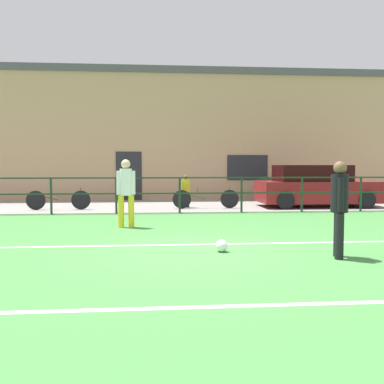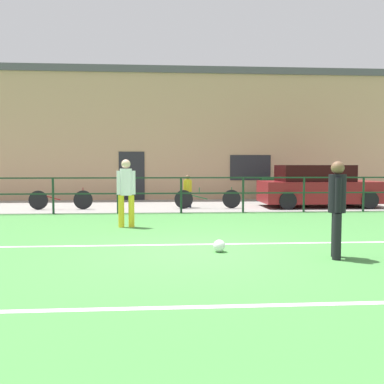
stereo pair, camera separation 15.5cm
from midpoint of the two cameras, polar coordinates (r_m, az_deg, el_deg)
name	(u,v)px [view 1 (the left image)]	position (r m, az deg, el deg)	size (l,w,h in m)	color
ground	(199,252)	(7.71, 0.31, -8.02)	(60.00, 44.00, 0.04)	#478C42
field_line_touchline	(195,244)	(8.30, -0.07, -7.02)	(36.00, 0.11, 0.00)	white
field_line_hash	(227,306)	(4.81, 3.69, -15.02)	(36.00, 0.11, 0.00)	white
pavement_strip	(176,205)	(16.11, -2.44, -1.79)	(48.00, 5.00, 0.02)	gray
perimeter_fence	(180,190)	(13.56, -1.99, 0.31)	(36.07, 0.07, 1.15)	#193823
clubhouse_facade	(172,135)	(19.78, -2.92, 7.58)	(28.00, 2.56, 5.77)	tan
player_goalkeeper	(339,203)	(7.40, 18.54, -1.43)	(0.28, 0.42, 1.60)	black
player_striker	(126,189)	(10.59, -9.24, 0.41)	(0.46, 0.29, 1.67)	gold
soccer_ball_spare	(222,246)	(7.61, 3.41, -7.19)	(0.22, 0.22, 0.22)	white
spectator_child	(186,189)	(15.14, -1.14, 0.40)	(0.31, 0.20, 1.16)	#232D4C
parked_car_red	(316,187)	(16.11, 15.93, 0.67)	(4.24, 1.91, 1.51)	maroon
bicycle_parked_0	(58,200)	(15.14, -17.73, -0.99)	(2.14, 0.04, 0.74)	black
bicycle_parked_2	(206,199)	(14.86, 1.54, -0.90)	(2.32, 0.04, 0.74)	black
trash_bin_0	(264,189)	(18.28, 9.43, 0.35)	(0.57, 0.49, 0.95)	#194C28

